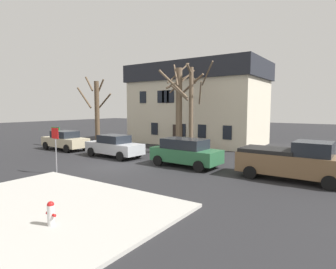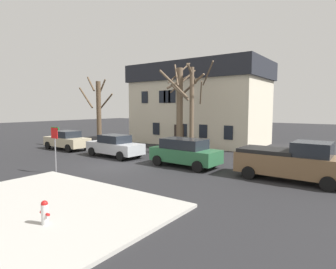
% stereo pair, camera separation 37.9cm
% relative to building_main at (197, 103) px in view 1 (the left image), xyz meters
% --- Properties ---
extents(ground_plane, '(120.00, 120.00, 0.00)m').
position_rel_building_main_xyz_m(ground_plane, '(1.52, -13.64, -4.16)').
color(ground_plane, '#262628').
extents(sidewalk_slab, '(9.42, 8.08, 0.12)m').
position_rel_building_main_xyz_m(sidewalk_slab, '(4.86, -21.14, -4.10)').
color(sidewalk_slab, '#B7B5AD').
rests_on(sidewalk_slab, ground_plane).
extents(building_main, '(13.77, 7.66, 8.18)m').
position_rel_building_main_xyz_m(building_main, '(0.00, 0.00, 0.00)').
color(building_main, beige).
rests_on(building_main, ground_plane).
extents(tree_bare_near, '(2.63, 2.68, 6.65)m').
position_rel_building_main_xyz_m(tree_bare_near, '(-6.45, -8.00, -0.76)').
color(tree_bare_near, brown).
rests_on(tree_bare_near, ground_plane).
extents(tree_bare_mid, '(3.26, 3.10, 7.05)m').
position_rel_building_main_xyz_m(tree_bare_mid, '(2.31, -7.12, -0.31)').
color(tree_bare_mid, brown).
rests_on(tree_bare_mid, ground_plane).
extents(tree_bare_far, '(3.66, 3.65, 7.47)m').
position_rel_building_main_xyz_m(tree_bare_far, '(3.16, -6.87, -0.19)').
color(tree_bare_far, brown).
rests_on(tree_bare_far, ground_plane).
extents(car_beige_sedan, '(4.71, 2.17, 1.67)m').
position_rel_building_main_xyz_m(car_beige_sedan, '(-7.19, -11.05, -3.32)').
color(car_beige_sedan, '#C6B793').
rests_on(car_beige_sedan, ground_plane).
extents(car_silver_sedan, '(4.87, 2.23, 1.67)m').
position_rel_building_main_xyz_m(car_silver_sedan, '(-0.95, -11.22, -3.32)').
color(car_silver_sedan, '#B7BABF').
rests_on(car_silver_sedan, ground_plane).
extents(car_green_wagon, '(4.54, 2.25, 1.77)m').
position_rel_building_main_xyz_m(car_green_wagon, '(5.26, -11.11, -3.24)').
color(car_green_wagon, '#2D6B42').
rests_on(car_green_wagon, ground_plane).
extents(pickup_truck_brown, '(5.39, 2.35, 2.06)m').
position_rel_building_main_xyz_m(pickup_truck_brown, '(11.57, -10.91, -3.17)').
color(pickup_truck_brown, brown).
rests_on(pickup_truck_brown, ground_plane).
extents(fire_hydrant, '(0.42, 0.22, 0.76)m').
position_rel_building_main_xyz_m(fire_hydrant, '(6.64, -21.45, -3.65)').
color(fire_hydrant, silver).
rests_on(fire_hydrant, sidewalk_slab).
extents(street_sign_pole, '(0.76, 0.07, 2.64)m').
position_rel_building_main_xyz_m(street_sign_pole, '(0.34, -17.00, -2.30)').
color(street_sign_pole, slate).
rests_on(street_sign_pole, ground_plane).
extents(bicycle_leaning, '(1.65, 0.67, 1.03)m').
position_rel_building_main_xyz_m(bicycle_leaning, '(-4.73, -7.55, -3.79)').
color(bicycle_leaning, black).
rests_on(bicycle_leaning, ground_plane).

